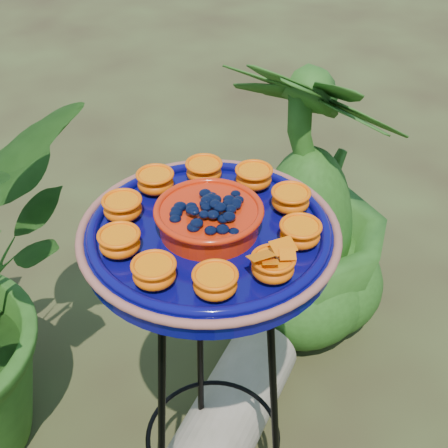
% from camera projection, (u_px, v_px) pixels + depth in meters
% --- Properties ---
extents(tripod_stand, '(0.39, 0.39, 0.83)m').
position_uv_depth(tripod_stand, '(212.00, 372.00, 1.26)').
color(tripod_stand, black).
rests_on(tripod_stand, ground).
extents(feeder_dish, '(0.54, 0.54, 0.10)m').
position_uv_depth(feeder_dish, '(209.00, 231.00, 1.03)').
color(feeder_dish, '#07064F').
rests_on(feeder_dish, tripod_stand).
extents(driftwood_log, '(0.60, 0.48, 0.19)m').
position_uv_depth(driftwood_log, '(224.00, 426.00, 1.63)').
color(driftwood_log, gray).
rests_on(driftwood_log, ground).
extents(shrub_back_right, '(0.67, 0.67, 0.91)m').
position_uv_depth(shrub_back_right, '(307.00, 200.00, 1.82)').
color(shrub_back_right, '#214913').
rests_on(shrub_back_right, ground).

